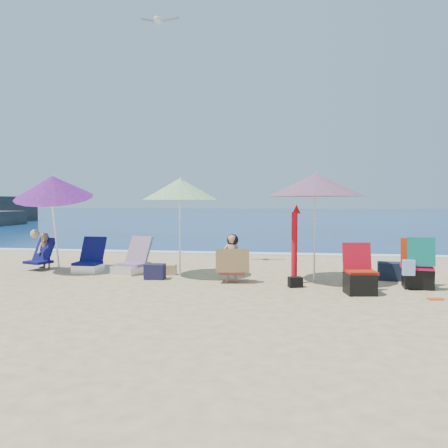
# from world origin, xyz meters

# --- Properties ---
(ground) EXTENTS (120.00, 120.00, 0.00)m
(ground) POSITION_xyz_m (0.00, 0.00, 0.00)
(ground) COLOR #D8BC84
(ground) RESTS_ON ground
(sea) EXTENTS (120.00, 80.00, 0.12)m
(sea) POSITION_xyz_m (0.00, 45.00, -0.05)
(sea) COLOR navy
(sea) RESTS_ON ground
(foam) EXTENTS (120.00, 0.50, 0.04)m
(foam) POSITION_xyz_m (0.00, 5.10, 0.02)
(foam) COLOR white
(foam) RESTS_ON ground
(umbrella_turquoise) EXTENTS (2.01, 2.01, 2.12)m
(umbrella_turquoise) POSITION_xyz_m (1.48, 0.92, 1.87)
(umbrella_turquoise) COLOR silver
(umbrella_turquoise) RESTS_ON ground
(umbrella_striped) EXTENTS (1.81, 1.81, 2.06)m
(umbrella_striped) POSITION_xyz_m (-1.24, 1.17, 1.80)
(umbrella_striped) COLOR white
(umbrella_striped) RESTS_ON ground
(umbrella_blue) EXTENTS (1.94, 1.99, 2.28)m
(umbrella_blue) POSITION_xyz_m (-4.10, 1.30, 1.87)
(umbrella_blue) COLOR white
(umbrella_blue) RESTS_ON ground
(furled_umbrella) EXTENTS (0.21, 0.21, 1.49)m
(furled_umbrella) POSITION_xyz_m (1.09, 0.71, 0.82)
(furled_umbrella) COLOR red
(furled_umbrella) RESTS_ON ground
(chair_navy) EXTENTS (0.58, 0.70, 0.76)m
(chair_navy) POSITION_xyz_m (-3.36, 1.44, 0.20)
(chair_navy) COLOR #0C0F46
(chair_navy) RESTS_ON ground
(chair_rainbow) EXTENTS (0.81, 0.88, 0.78)m
(chair_rainbow) POSITION_xyz_m (-2.36, 1.39, 0.21)
(chair_rainbow) COLOR #EC5353
(chair_rainbow) RESTS_ON ground
(camp_chair_left) EXTENTS (0.56, 0.59, 0.84)m
(camp_chair_left) POSITION_xyz_m (2.16, -0.11, 0.25)
(camp_chair_left) COLOR #A81F0C
(camp_chair_left) RESTS_ON ground
(camp_chair_right) EXTENTS (0.59, 0.61, 0.93)m
(camp_chair_right) POSITION_xyz_m (3.26, 0.51, 0.34)
(camp_chair_right) COLOR #BC0D34
(camp_chair_right) RESTS_ON ground
(person_center) EXTENTS (0.66, 0.57, 0.93)m
(person_center) POSITION_xyz_m (-0.09, 0.61, 0.45)
(person_center) COLOR tan
(person_center) RESTS_ON ground
(person_left) EXTENTS (0.65, 0.68, 0.92)m
(person_left) POSITION_xyz_m (-4.56, 1.65, 0.42)
(person_left) COLOR tan
(person_left) RESTS_ON ground
(bag_navy_a) EXTENTS (0.40, 0.29, 0.30)m
(bag_navy_a) POSITION_xyz_m (-1.66, 0.76, 0.15)
(bag_navy_a) COLOR #1B1938
(bag_navy_a) RESTS_ON ground
(bag_tan) EXTENTS (0.26, 0.20, 0.21)m
(bag_tan) POSITION_xyz_m (-1.48, 1.31, 0.10)
(bag_tan) COLOR tan
(bag_tan) RESTS_ON ground
(bag_navy_b) EXTENTS (0.50, 0.40, 0.34)m
(bag_navy_b) POSITION_xyz_m (2.98, 1.33, 0.17)
(bag_navy_b) COLOR #172133
(bag_navy_b) RESTS_ON ground
(bag_black_b) EXTENTS (0.28, 0.23, 0.19)m
(bag_black_b) POSITION_xyz_m (1.10, 0.30, 0.09)
(bag_black_b) COLOR black
(bag_black_b) RESTS_ON ground
(orange_item) EXTENTS (0.24, 0.13, 0.03)m
(orange_item) POSITION_xyz_m (3.27, -0.43, 0.02)
(orange_item) COLOR #FE581A
(orange_item) RESTS_ON ground
(seagull) EXTENTS (0.92, 0.41, 0.16)m
(seagull) POSITION_xyz_m (-2.13, 2.75, 5.88)
(seagull) COLOR silver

